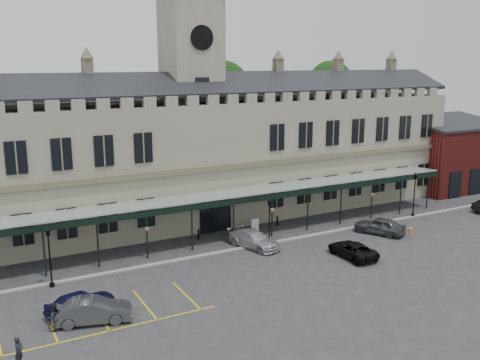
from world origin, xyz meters
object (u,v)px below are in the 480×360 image
lamp_post_mid (269,217)px  car_taxi (254,239)px  lamp_post_right (415,190)px  car_van (352,250)px  clock_tower (192,90)px  lamp_post_left (49,251)px  car_left_a (81,303)px  person_a (19,351)px  station_building (193,157)px  car_right_a (380,226)px  traffic_cone (411,229)px  car_left_b (93,311)px  person_b (54,317)px  sign_board (255,226)px

lamp_post_mid → car_taxi: size_ratio=0.84×
lamp_post_right → car_van: (-13.27, -6.17, -2.17)m
lamp_post_mid → car_taxi: (-1.69, -0.20, -1.78)m
clock_tower → car_taxi: size_ratio=4.94×
clock_tower → lamp_post_right: bearing=-27.2°
lamp_post_left → lamp_post_right: lamp_post_right is taller
clock_tower → car_left_a: (-15.00, -16.28, -12.35)m
lamp_post_mid → person_a: 24.26m
station_building → car_right_a: size_ratio=12.80×
clock_tower → person_a: (-19.20, -20.79, -12.30)m
lamp_post_right → person_a: bearing=-165.3°
traffic_cone → car_left_b: bearing=-173.1°
station_building → person_a: bearing=-132.8°
car_left_b → person_a: person_a is taller
car_left_b → person_a: size_ratio=2.93×
person_a → lamp_post_left: bearing=20.5°
clock_tower → car_right_a: (13.26, -13.03, -12.31)m
car_taxi → person_b: size_ratio=2.83×
person_a → sign_board: bearing=-19.4°
car_left_a → clock_tower: bearing=-54.0°
clock_tower → car_left_b: 26.13m
car_van → person_a: 26.54m
station_building → lamp_post_left: (-15.93, -10.92, -3.75)m
station_building → lamp_post_right: station_building is taller
station_building → lamp_post_mid: 11.44m
lamp_post_left → car_left_a: bearing=-80.0°
car_right_a → car_taxi: bearing=-38.4°
car_van → person_a: bearing=9.3°
sign_board → car_left_b: size_ratio=0.27×
clock_tower → person_b: 27.41m
station_building → car_left_b: size_ratio=12.57×
traffic_cone → car_taxi: size_ratio=0.13×
car_right_a → sign_board: bearing=-58.8°
car_left_b → person_a: (-4.61, -2.96, 0.03)m
traffic_cone → person_a: size_ratio=0.41×
lamp_post_mid → person_a: (-21.89, -10.32, -1.69)m
clock_tower → traffic_cone: (16.17, -14.12, -12.79)m
car_taxi → person_b: person_b is taller
station_building → lamp_post_mid: (2.69, -10.39, -3.96)m
person_a → car_left_b: bearing=-18.3°
lamp_post_mid → traffic_cone: (13.48, -3.65, -2.18)m
clock_tower → car_left_a: clock_tower is taller
clock_tower → car_taxi: (1.00, -10.68, -12.38)m
car_taxi → person_b: (-17.89, -7.13, 0.16)m
car_van → car_right_a: size_ratio=1.00×
traffic_cone → car_left_b: size_ratio=0.14×
traffic_cone → car_right_a: car_right_a is taller
lamp_post_left → car_taxi: 17.05m
lamp_post_left → car_left_b: lamp_post_left is taller
sign_board → person_b: 22.89m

